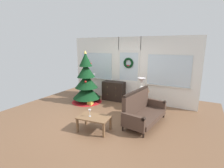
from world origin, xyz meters
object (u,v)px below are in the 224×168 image
(side_table, at_px, (142,96))
(table_lamp, at_px, (142,82))
(dresser_cabinet, at_px, (114,91))
(gift_box, at_px, (90,103))
(settee_sofa, at_px, (142,110))
(wine_glass, at_px, (90,111))
(coffee_table, at_px, (94,119))
(christmas_tree, at_px, (86,83))

(side_table, height_order, table_lamp, table_lamp)
(dresser_cabinet, height_order, side_table, dresser_cabinet)
(side_table, distance_m, gift_box, 1.98)
(side_table, xyz_separation_m, table_lamp, (-0.06, 0.04, 0.48))
(settee_sofa, relative_size, table_lamp, 3.77)
(wine_glass, bearing_deg, coffee_table, 15.19)
(side_table, bearing_deg, christmas_tree, -172.56)
(table_lamp, bearing_deg, wine_glass, -107.48)
(dresser_cabinet, height_order, wine_glass, dresser_cabinet)
(settee_sofa, distance_m, gift_box, 2.28)
(gift_box, bearing_deg, dresser_cabinet, 62.06)
(dresser_cabinet, distance_m, settee_sofa, 2.24)
(settee_sofa, bearing_deg, gift_box, 167.26)
(dresser_cabinet, distance_m, gift_box, 1.13)
(christmas_tree, relative_size, coffee_table, 2.28)
(dresser_cabinet, bearing_deg, christmas_tree, -139.87)
(christmas_tree, bearing_deg, gift_box, -35.95)
(christmas_tree, bearing_deg, table_lamp, 8.68)
(settee_sofa, distance_m, side_table, 1.09)
(coffee_table, bearing_deg, side_table, 73.22)
(settee_sofa, relative_size, wine_glass, 8.51)
(settee_sofa, distance_m, wine_glass, 1.53)
(settee_sofa, bearing_deg, coffee_table, -132.69)
(christmas_tree, bearing_deg, side_table, 7.44)
(settee_sofa, xyz_separation_m, table_lamp, (-0.40, 1.07, 0.59))
(side_table, bearing_deg, wine_glass, -109.26)
(dresser_cabinet, xyz_separation_m, side_table, (1.36, -0.43, 0.10))
(table_lamp, distance_m, coffee_table, 2.29)
(coffee_table, relative_size, gift_box, 4.76)
(dresser_cabinet, relative_size, wine_glass, 4.72)
(side_table, bearing_deg, dresser_cabinet, 162.58)
(christmas_tree, height_order, wine_glass, christmas_tree)
(wine_glass, bearing_deg, gift_box, 125.67)
(christmas_tree, bearing_deg, coffee_table, -48.60)
(coffee_table, distance_m, gift_box, 2.00)
(coffee_table, bearing_deg, gift_box, 128.76)
(table_lamp, bearing_deg, settee_sofa, -69.60)
(christmas_tree, distance_m, dresser_cabinet, 1.17)
(table_lamp, xyz_separation_m, wine_glass, (-0.68, -2.15, -0.44))
(christmas_tree, relative_size, settee_sofa, 1.23)
(side_table, distance_m, coffee_table, 2.18)
(gift_box, bearing_deg, side_table, 15.94)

